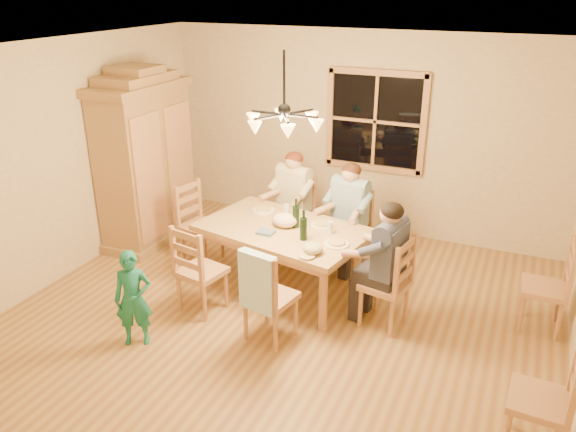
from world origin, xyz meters
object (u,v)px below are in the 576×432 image
at_px(chair_far_left, 293,229).
at_px(wine_bottle_a, 296,213).
at_px(adult_woman, 293,190).
at_px(adult_plaid_man, 349,204).
at_px(child, 133,299).
at_px(wine_bottle_b, 304,225).
at_px(chair_end_left, 202,237).
at_px(adult_slate_man, 388,250).
at_px(chair_near_left, 202,284).
at_px(chair_end_right, 384,297).
at_px(chandelier, 284,120).
at_px(armoire, 146,164).
at_px(chair_spare_front, 536,417).
at_px(chair_spare_back, 541,301).
at_px(chair_near_right, 271,310).
at_px(dining_table, 283,236).
at_px(chair_far_right, 348,245).

bearing_deg(chair_far_left, wine_bottle_a, 126.13).
bearing_deg(chair_far_left, adult_woman, 74.42).
bearing_deg(adult_plaid_man, child, 69.99).
bearing_deg(wine_bottle_b, chair_end_left, 164.16).
height_order(adult_slate_man, child, adult_slate_man).
bearing_deg(child, adult_woman, 47.30).
xyz_separation_m(chair_near_left, child, (-0.27, -0.77, 0.18)).
height_order(chair_end_right, adult_woman, adult_woman).
xyz_separation_m(chair_far_left, chair_end_left, (-0.95, -0.68, 0.00)).
distance_m(chandelier, adult_plaid_man, 1.78).
xyz_separation_m(chair_far_left, wine_bottle_b, (0.60, -1.12, 0.62)).
distance_m(chair_far_left, adult_woman, 0.54).
bearing_deg(child, wine_bottle_a, 28.94).
bearing_deg(chandelier, chair_far_left, 110.04).
relative_size(armoire, wine_bottle_b, 6.97).
distance_m(chandelier, chair_spare_front, 3.17).
bearing_deg(wine_bottle_b, adult_woman, 118.18).
bearing_deg(adult_slate_man, adult_woman, 63.43).
xyz_separation_m(child, chair_spare_back, (3.55, 1.85, -0.18)).
distance_m(chair_spare_front, chair_spare_back, 1.76).
relative_size(adult_woman, wine_bottle_a, 2.65).
bearing_deg(chandelier, wine_bottle_a, 101.43).
bearing_deg(chair_near_right, armoire, 160.95).
distance_m(chair_far_left, chair_near_left, 1.70).
bearing_deg(wine_bottle_a, chair_near_right, -80.86).
xyz_separation_m(wine_bottle_b, child, (-1.19, -1.32, -0.44)).
bearing_deg(dining_table, child, -119.75).
height_order(wine_bottle_a, chair_spare_front, wine_bottle_a).
bearing_deg(armoire, chair_far_right, 5.47).
distance_m(armoire, chair_spare_front, 5.30).
xyz_separation_m(chair_far_left, adult_plaid_man, (0.78, -0.15, 0.54)).
height_order(chair_near_left, chair_spare_front, same).
height_order(chair_near_right, wine_bottle_a, wine_bottle_a).
distance_m(chandelier, chair_end_left, 2.41).
height_order(armoire, chair_end_left, armoire).
xyz_separation_m(wine_bottle_b, chair_spare_back, (2.36, 0.53, -0.62)).
bearing_deg(adult_slate_man, child, 132.49).
relative_size(chair_near_right, child, 1.02).
distance_m(chandelier, chair_far_left, 2.32).
bearing_deg(adult_slate_man, armoire, 88.66).
bearing_deg(wine_bottle_b, armoire, 164.22).
xyz_separation_m(adult_slate_man, wine_bottle_a, (-1.11, 0.30, 0.08)).
xyz_separation_m(chair_far_right, chair_end_right, (0.72, -1.00, 0.00)).
height_order(chandelier, chair_far_left, chandelier).
relative_size(chair_far_right, child, 1.02).
bearing_deg(wine_bottle_b, dining_table, 147.94).
xyz_separation_m(chair_far_right, chair_spare_front, (2.18, -2.20, 0.00)).
distance_m(chair_end_right, adult_slate_man, 0.54).
bearing_deg(chair_far_right, chair_spare_front, 145.73).
relative_size(wine_bottle_b, chair_spare_back, 0.33).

